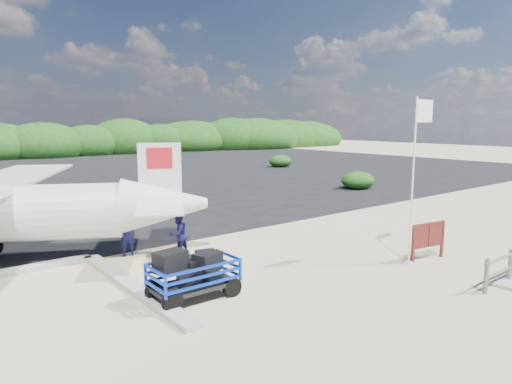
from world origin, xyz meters
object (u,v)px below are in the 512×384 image
Objects in this scene: baggage_cart at (194,298)px; crew_b at (178,234)px; flagpole at (408,264)px; aircraft_large at (218,184)px; crew_a at (127,235)px; signboard at (427,260)px.

baggage_cart is 1.60× the size of crew_b.
flagpole reaches higher than aircraft_large.
crew_a reaches higher than baggage_cart.
aircraft_large is (13.23, 18.66, 0.00)m from baggage_cart.
crew_b is at bearing 134.60° from flagpole.
flagpole is at bearing 118.54° from crew_b.
signboard is 21.29m from aircraft_large.
flagpole is 0.91m from signboard.
signboard reaches higher than baggage_cart.
signboard is 8.72m from crew_b.
baggage_cart is 0.45× the size of flagpole.
flagpole is at bearing 101.68° from aircraft_large.
crew_b reaches higher than baggage_cart.
crew_b is at bearing 147.65° from signboard.
crew_b is at bearing 67.43° from baggage_cart.
crew_a is at bearing 148.40° from signboard.
aircraft_large reaches higher than baggage_cart.
signboard is at bearing 104.10° from aircraft_large.
baggage_cart is at bearing 50.64° from crew_b.
aircraft_large reaches higher than signboard.
crew_b is (-5.57, 5.65, 0.78)m from flagpole.
crew_a is at bearing 136.06° from flagpole.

